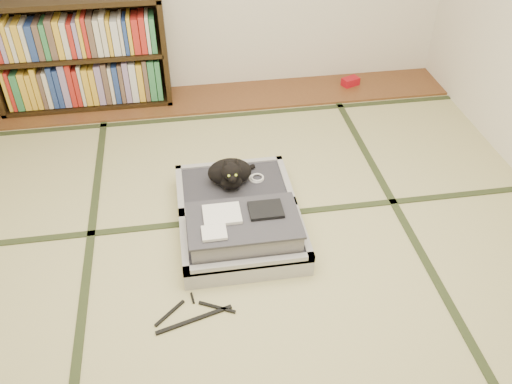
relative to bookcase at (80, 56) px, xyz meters
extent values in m
plane|color=#C2C281|center=(1.13, -2.07, -0.45)|extent=(4.50, 4.50, 0.00)
cube|color=brown|center=(1.13, -0.07, -0.44)|extent=(4.00, 0.50, 0.02)
cube|color=#AA0D19|center=(2.31, -0.04, -0.40)|extent=(0.17, 0.14, 0.07)
cube|color=#2D381E|center=(0.13, -2.07, -0.45)|extent=(0.05, 4.50, 0.01)
cube|color=#2D381E|center=(2.13, -2.07, -0.45)|extent=(0.05, 4.50, 0.01)
cube|color=#2D381E|center=(1.13, -1.67, -0.45)|extent=(4.00, 0.05, 0.01)
cube|color=#2D381E|center=(1.13, -0.37, -0.45)|extent=(4.00, 0.05, 0.01)
cube|color=black|center=(0.68, 0.00, 0.02)|extent=(0.04, 0.32, 0.90)
cube|color=black|center=(0.00, 0.00, -0.42)|extent=(1.40, 0.32, 0.04)
cube|color=black|center=(0.00, 0.00, 0.46)|extent=(1.40, 0.32, 0.04)
cube|color=black|center=(0.00, 0.00, 0.02)|extent=(1.34, 0.32, 0.03)
cube|color=black|center=(0.00, 0.15, 0.02)|extent=(1.40, 0.02, 0.90)
cube|color=gray|center=(0.00, -0.02, -0.20)|extent=(1.26, 0.22, 0.38)
cube|color=gray|center=(0.00, -0.02, 0.21)|extent=(1.26, 0.22, 0.34)
cube|color=#A9A8AD|center=(1.06, -1.98, -0.39)|extent=(0.75, 0.50, 0.13)
cube|color=#2F2F37|center=(1.06, -1.98, -0.35)|extent=(0.67, 0.42, 0.10)
cube|color=#A9A8AD|center=(1.06, -2.21, -0.32)|extent=(0.75, 0.04, 0.05)
cube|color=#A9A8AD|center=(1.06, -1.75, -0.32)|extent=(0.75, 0.04, 0.05)
cube|color=#A9A8AD|center=(0.71, -1.98, -0.32)|extent=(0.04, 0.50, 0.05)
cube|color=#A9A8AD|center=(1.42, -1.98, -0.32)|extent=(0.04, 0.50, 0.05)
cube|color=#A9A8AD|center=(1.06, -1.48, -0.39)|extent=(0.75, 0.50, 0.13)
cube|color=#2F2F37|center=(1.06, -1.48, -0.35)|extent=(0.67, 0.42, 0.10)
cube|color=#A9A8AD|center=(1.06, -1.71, -0.32)|extent=(0.75, 0.04, 0.05)
cube|color=#A9A8AD|center=(1.06, -1.25, -0.32)|extent=(0.75, 0.04, 0.05)
cube|color=#A9A8AD|center=(0.71, -1.48, -0.32)|extent=(0.04, 0.50, 0.05)
cube|color=#A9A8AD|center=(1.42, -1.48, -0.32)|extent=(0.04, 0.50, 0.05)
cylinder|color=black|center=(1.06, -1.73, -0.31)|extent=(0.67, 0.02, 0.02)
cube|color=gray|center=(1.06, -1.98, -0.26)|extent=(0.64, 0.39, 0.13)
cube|color=#34333A|center=(1.06, -1.98, -0.19)|extent=(0.66, 0.41, 0.01)
cube|color=silver|center=(0.95, -1.93, -0.17)|extent=(0.22, 0.18, 0.02)
cube|color=black|center=(1.20, -1.93, -0.17)|extent=(0.20, 0.16, 0.02)
cube|color=silver|center=(0.89, -2.08, -0.17)|extent=(0.14, 0.12, 0.02)
cube|color=white|center=(0.85, -2.22, -0.38)|extent=(0.06, 0.01, 0.04)
cube|color=white|center=(0.96, -2.22, -0.39)|extent=(0.05, 0.01, 0.03)
cube|color=orange|center=(1.31, -2.22, -0.38)|extent=(0.05, 0.01, 0.03)
cube|color=#197F33|center=(1.24, -2.22, -0.36)|extent=(0.04, 0.01, 0.03)
ellipsoid|color=black|center=(1.04, -1.46, -0.22)|extent=(0.29, 0.19, 0.18)
ellipsoid|color=black|center=(1.04, -1.55, -0.24)|extent=(0.14, 0.10, 0.10)
ellipsoid|color=black|center=(1.04, -1.58, -0.13)|extent=(0.12, 0.11, 0.12)
sphere|color=black|center=(1.04, -1.63, -0.15)|extent=(0.06, 0.06, 0.06)
cone|color=black|center=(1.01, -1.56, -0.07)|extent=(0.04, 0.05, 0.06)
cone|color=black|center=(1.08, -1.56, -0.07)|extent=(0.04, 0.05, 0.06)
sphere|color=#A5BF33|center=(1.02, -1.63, -0.12)|extent=(0.02, 0.02, 0.02)
sphere|color=#A5BF33|center=(1.07, -1.63, -0.12)|extent=(0.02, 0.02, 0.02)
cylinder|color=black|center=(1.14, -1.37, -0.28)|extent=(0.18, 0.10, 0.03)
torus|color=white|center=(1.22, -1.45, -0.30)|extent=(0.10, 0.10, 0.01)
torus|color=white|center=(1.23, -1.46, -0.29)|extent=(0.09, 0.09, 0.01)
cube|color=black|center=(0.73, -2.45, -0.44)|extent=(0.42, 0.14, 0.01)
cube|color=black|center=(0.60, -2.38, -0.44)|extent=(0.17, 0.16, 0.01)
cube|color=black|center=(0.86, -2.38, -0.44)|extent=(0.20, 0.11, 0.01)
cylinder|color=black|center=(0.73, -2.30, -0.44)|extent=(0.02, 0.08, 0.01)
camera|label=1|loc=(0.77, -4.30, 1.91)|focal=38.00mm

